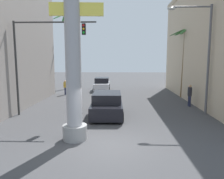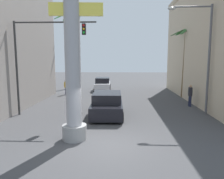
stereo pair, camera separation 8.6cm
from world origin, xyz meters
name	(u,v)px [view 2 (the right image)]	position (x,y,z in m)	size (l,w,h in m)	color
ground_plane	(115,102)	(0.00, 10.00, 0.00)	(89.58, 89.58, 0.00)	#424244
neon_sign_pole	(72,28)	(-1.64, 0.72, 5.15)	(2.70, 1.15, 11.19)	#9E9EA3
street_lamp	(202,49)	(5.96, 5.76, 4.47)	(2.95, 0.28, 7.32)	#59595E
traffic_light_mast	(40,50)	(-4.79, 5.17, 4.41)	(5.45, 0.32, 6.25)	#333333
car_lead	(107,105)	(-0.37, 5.29, 0.74)	(2.21, 4.70, 1.56)	black
car_far	(103,84)	(-1.69, 17.35, 0.74)	(2.08, 4.49, 1.56)	black
palm_tree_far_left	(68,42)	(-6.16, 18.62, 5.98)	(3.50, 3.30, 9.52)	brown
palm_tree_mid_right	(186,52)	(6.81, 12.53, 4.52)	(3.27, 2.97, 6.79)	brown
pedestrian_mid_right	(190,94)	(6.12, 8.33, 1.03)	(0.40, 0.40, 1.76)	#1E233F
pedestrian_far_left	(66,86)	(-5.34, 13.71, 0.91)	(0.43, 0.43, 1.57)	#1E233F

